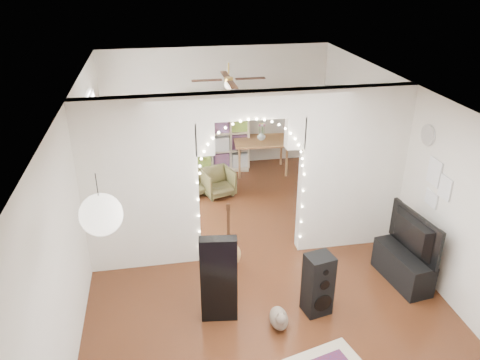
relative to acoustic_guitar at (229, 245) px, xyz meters
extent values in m
plane|color=black|center=(0.40, 0.37, -0.42)|extent=(7.50, 7.50, 0.00)
cube|color=white|center=(0.40, 0.37, 2.28)|extent=(5.00, 7.50, 0.02)
cube|color=silver|center=(0.40, 4.12, 0.93)|extent=(5.00, 0.02, 2.70)
cube|color=silver|center=(-2.10, 0.37, 0.93)|extent=(0.02, 7.50, 2.70)
cube|color=silver|center=(2.90, 0.37, 0.93)|extent=(0.02, 7.50, 2.70)
cube|color=silver|center=(-1.25, 0.37, 0.93)|extent=(1.70, 0.20, 2.70)
cube|color=silver|center=(2.05, 0.37, 0.93)|extent=(1.70, 0.20, 2.70)
cube|color=silver|center=(0.40, 0.37, 2.08)|extent=(1.60, 0.20, 0.40)
cube|color=white|center=(-2.07, 2.17, 1.08)|extent=(0.04, 1.20, 1.40)
cylinder|color=white|center=(2.88, -0.23, 1.68)|extent=(0.03, 0.31, 0.31)
sphere|color=white|center=(-1.50, -2.03, 1.83)|extent=(0.40, 0.40, 0.40)
cube|color=black|center=(-0.30, -1.08, 0.21)|extent=(0.49, 0.22, 1.25)
ellipsoid|color=#B28347|center=(0.00, 0.00, -0.02)|extent=(0.40, 0.19, 0.46)
cube|color=black|center=(0.00, 0.00, 0.37)|extent=(0.05, 0.03, 0.53)
cube|color=black|center=(0.00, 0.00, 0.66)|extent=(0.06, 0.04, 0.12)
ellipsoid|color=brown|center=(0.44, -1.39, -0.29)|extent=(0.27, 0.39, 0.26)
sphere|color=brown|center=(0.42, -1.54, -0.16)|extent=(0.17, 0.17, 0.15)
cone|color=brown|center=(0.39, -1.54, -0.08)|extent=(0.05, 0.05, 0.05)
cone|color=brown|center=(0.46, -1.54, -0.08)|extent=(0.05, 0.05, 0.05)
cylinder|color=brown|center=(0.46, -1.19, -0.38)|extent=(0.06, 0.25, 0.08)
cube|color=black|center=(1.02, -1.19, 0.03)|extent=(0.40, 0.36, 0.90)
cylinder|color=black|center=(1.05, -1.34, -0.17)|extent=(0.26, 0.07, 0.26)
cylinder|color=black|center=(1.05, -1.34, 0.13)|extent=(0.14, 0.05, 0.14)
cylinder|color=black|center=(1.05, -1.34, 0.33)|extent=(0.08, 0.04, 0.08)
cube|color=black|center=(2.49, -0.78, -0.17)|extent=(0.53, 1.05, 0.50)
imported|color=black|center=(2.49, -0.78, 0.39)|extent=(0.29, 1.08, 0.62)
cube|color=#C9B691|center=(0.22, 3.87, 0.45)|extent=(1.74, 0.71, 1.73)
cube|color=brown|center=(1.30, 3.49, 0.31)|extent=(1.26, 0.89, 0.05)
cylinder|color=brown|center=(0.75, 3.21, -0.07)|extent=(0.05, 0.05, 0.70)
cylinder|color=brown|center=(1.79, 3.14, -0.07)|extent=(0.05, 0.05, 0.70)
cylinder|color=brown|center=(0.80, 3.85, -0.07)|extent=(0.05, 0.05, 0.70)
cylinder|color=brown|center=(1.84, 3.77, -0.07)|extent=(0.05, 0.05, 0.70)
imported|color=white|center=(1.30, 3.49, 0.43)|extent=(0.20, 0.20, 0.19)
imported|color=brown|center=(-0.34, 2.66, -0.17)|extent=(0.66, 0.68, 0.50)
imported|color=brown|center=(0.18, 2.53, -0.15)|extent=(0.74, 0.75, 0.55)
camera|label=1|loc=(-0.91, -5.96, 3.98)|focal=35.00mm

